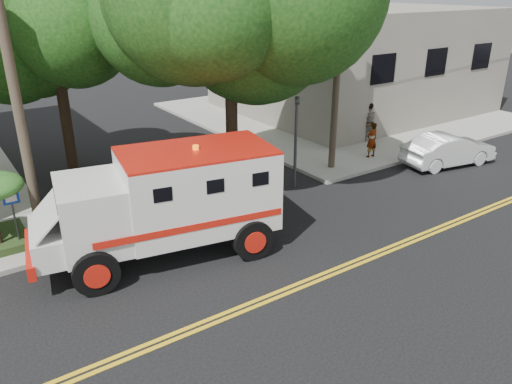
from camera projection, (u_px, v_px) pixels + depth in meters
ground at (313, 280)px, 13.54m from camera, size 100.00×100.00×0.00m
sidewalk_ne at (338, 112)px, 30.81m from camera, size 17.00×17.00×0.15m
building_right at (353, 59)px, 30.78m from camera, size 14.00×12.00×6.00m
utility_pole_left at (17, 102)px, 13.44m from camera, size 0.28×0.28×9.00m
utility_pole_right at (338, 64)px, 19.79m from camera, size 0.28×0.28×9.00m
tree_left at (63, 32)px, 18.89m from camera, size 4.48×4.20×7.70m
tree_right at (255, 9)px, 27.78m from camera, size 4.80×4.50×8.20m
traffic_signal at (296, 132)px, 18.91m from camera, size 0.15×0.18×3.60m
accessibility_sign at (13, 210)px, 14.48m from camera, size 0.45×0.10×2.02m
armored_truck at (168, 199)px, 14.20m from camera, size 7.23×3.76×3.14m
parked_sedan at (448, 150)px, 21.86m from camera, size 4.47×2.23×1.41m
pedestrian_a at (372, 140)px, 22.41m from camera, size 0.60×0.41×1.59m
pedestrian_b at (367, 122)px, 24.72m from camera, size 1.18×1.14×1.92m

